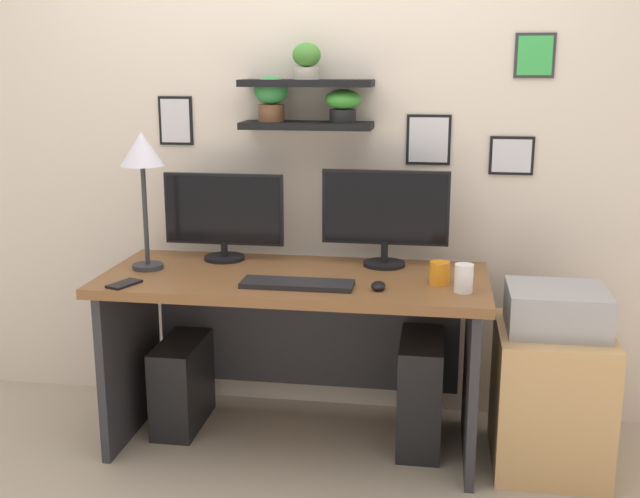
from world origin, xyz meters
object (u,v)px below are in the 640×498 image
(monitor_right, at_px, (385,214))
(drawer_cabinet, at_px, (550,397))
(computer_tower_left, at_px, (182,383))
(printer, at_px, (556,309))
(monitor_left, at_px, (224,215))
(computer_tower_right, at_px, (420,392))
(computer_mouse, at_px, (378,286))
(water_cup, at_px, (464,278))
(desk, at_px, (297,320))
(cell_phone, at_px, (124,284))
(desk_lamp, at_px, (142,160))
(keyboard, at_px, (297,284))
(coffee_mug, at_px, (440,273))

(monitor_right, distance_m, drawer_cabinet, 1.01)
(monitor_right, distance_m, computer_tower_left, 1.19)
(printer, xyz_separation_m, computer_tower_left, (-1.58, 0.10, -0.46))
(monitor_left, bearing_deg, drawer_cabinet, -9.41)
(computer_tower_right, bearing_deg, monitor_right, 138.82)
(computer_mouse, bearing_deg, drawer_cabinet, 11.53)
(monitor_right, height_order, water_cup, monitor_right)
(desk, bearing_deg, computer_tower_right, 1.06)
(drawer_cabinet, xyz_separation_m, computer_tower_left, (-1.58, 0.10, -0.09))
(drawer_cabinet, distance_m, computer_tower_left, 1.59)
(cell_phone, distance_m, water_cup, 1.32)
(desk, bearing_deg, computer_tower_left, 176.56)
(monitor_left, relative_size, computer_mouse, 5.92)
(desk_lamp, relative_size, cell_phone, 4.12)
(desk, xyz_separation_m, printer, (1.05, -0.07, 0.12))
(cell_phone, xyz_separation_m, drawer_cabinet, (1.68, 0.23, -0.47))
(desk_lamp, height_order, computer_tower_right, desk_lamp)
(monitor_right, xyz_separation_m, printer, (0.70, -0.23, -0.32))
(monitor_right, height_order, computer_mouse, monitor_right)
(drawer_cabinet, bearing_deg, desk_lamp, 179.20)
(computer_tower_left, bearing_deg, monitor_left, 36.40)
(desk, distance_m, printer, 1.06)
(keyboard, bearing_deg, printer, 8.28)
(desk, bearing_deg, cell_phone, -154.34)
(monitor_right, bearing_deg, computer_tower_right, -41.18)
(keyboard, distance_m, computer_tower_left, 0.84)
(monitor_left, distance_m, cell_phone, 0.58)
(desk, bearing_deg, printer, -3.81)
(keyboard, distance_m, cell_phone, 0.68)
(coffee_mug, bearing_deg, computer_tower_left, 173.56)
(cell_phone, relative_size, water_cup, 1.27)
(computer_tower_right, bearing_deg, water_cup, -53.41)
(desk, distance_m, computer_tower_left, 0.63)
(monitor_right, distance_m, cell_phone, 1.12)
(computer_mouse, distance_m, printer, 0.71)
(computer_tower_right, bearing_deg, printer, -8.71)
(water_cup, bearing_deg, computer_tower_left, 169.37)
(drawer_cabinet, bearing_deg, computer_tower_left, 176.32)
(desk, bearing_deg, monitor_right, 24.67)
(water_cup, relative_size, computer_tower_left, 0.27)
(printer, bearing_deg, computer_tower_right, 171.29)
(monitor_left, height_order, monitor_right, monitor_right)
(computer_mouse, xyz_separation_m, drawer_cabinet, (0.69, 0.14, -0.48))
(computer_mouse, relative_size, water_cup, 0.82)
(water_cup, bearing_deg, cell_phone, -175.31)
(keyboard, xyz_separation_m, cell_phone, (-0.68, -0.09, -0.01))
(computer_tower_right, bearing_deg, monitor_left, 170.17)
(water_cup, xyz_separation_m, printer, (0.37, 0.13, -0.15))
(drawer_cabinet, bearing_deg, desk, 176.19)
(drawer_cabinet, bearing_deg, keyboard, -171.72)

